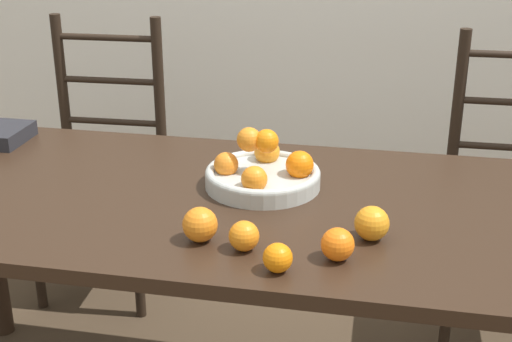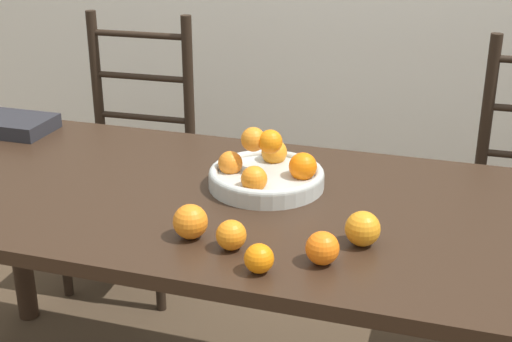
% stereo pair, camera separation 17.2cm
% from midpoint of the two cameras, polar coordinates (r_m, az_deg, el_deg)
% --- Properties ---
extents(dining_table, '(1.89, 0.82, 0.74)m').
position_cam_midpoint_polar(dining_table, '(1.82, -0.46, -4.60)').
color(dining_table, black).
rests_on(dining_table, ground_plane).
extents(fruit_bowl, '(0.30, 0.30, 0.15)m').
position_cam_midpoint_polar(fruit_bowl, '(1.81, 3.56, -0.18)').
color(fruit_bowl, '#B2B7B2').
rests_on(fruit_bowl, dining_table).
extents(orange_loose_0, '(0.08, 0.08, 0.08)m').
position_cam_midpoint_polar(orange_loose_0, '(1.55, -2.13, -4.15)').
color(orange_loose_0, orange).
rests_on(orange_loose_0, dining_table).
extents(orange_loose_1, '(0.07, 0.07, 0.07)m').
position_cam_midpoint_polar(orange_loose_1, '(1.51, 1.27, -5.23)').
color(orange_loose_1, orange).
rests_on(orange_loose_1, dining_table).
extents(orange_loose_2, '(0.07, 0.07, 0.07)m').
position_cam_midpoint_polar(orange_loose_2, '(1.47, 8.70, -6.21)').
color(orange_loose_2, orange).
rests_on(orange_loose_2, dining_table).
extents(orange_loose_3, '(0.06, 0.06, 0.06)m').
position_cam_midpoint_polar(orange_loose_3, '(1.43, 3.72, -7.09)').
color(orange_loose_3, orange).
rests_on(orange_loose_3, dining_table).
extents(orange_loose_4, '(0.08, 0.08, 0.08)m').
position_cam_midpoint_polar(orange_loose_4, '(1.55, 11.69, -4.62)').
color(orange_loose_4, orange).
rests_on(orange_loose_4, dining_table).
extents(chair_left, '(0.43, 0.42, 1.02)m').
position_cam_midpoint_polar(chair_left, '(2.73, -8.16, 0.47)').
color(chair_left, black).
rests_on(chair_left, ground_plane).
extents(book_stack, '(0.23, 0.17, 0.04)m').
position_cam_midpoint_polar(book_stack, '(2.32, -16.81, 3.53)').
color(book_stack, '#232328').
rests_on(book_stack, dining_table).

